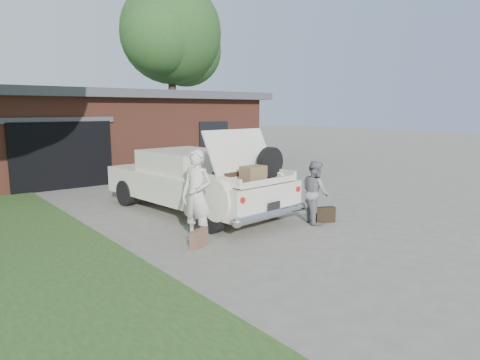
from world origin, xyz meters
TOP-DOWN VIEW (x-y plane):
  - ground at (0.00, 0.00)m, footprint 90.00×90.00m
  - house at (0.98, 11.47)m, footprint 12.80×7.80m
  - tree_right at (6.92, 15.36)m, footprint 6.47×5.63m
  - sedan at (0.17, 2.64)m, footprint 2.59×5.62m
  - woman_left at (-1.17, 0.50)m, footprint 0.65×0.78m
  - woman_right at (1.72, -0.01)m, footprint 0.78×0.86m
  - suitcase_left at (-1.34, 0.17)m, footprint 0.46×0.30m
  - suitcase_right at (1.93, -0.13)m, footprint 0.49×0.33m

SIDE VIEW (x-z plane):
  - ground at x=0.00m, z-range 0.00..0.00m
  - suitcase_left at x=-1.34m, z-range 0.00..0.34m
  - suitcase_right at x=1.93m, z-range 0.00..0.36m
  - woman_right at x=1.72m, z-range 0.00..1.44m
  - sedan at x=0.17m, z-range -0.27..1.87m
  - woman_left at x=-1.17m, z-range 0.00..1.83m
  - house at x=0.98m, z-range 0.02..3.32m
  - tree_right at x=6.92m, z-range 1.70..11.32m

